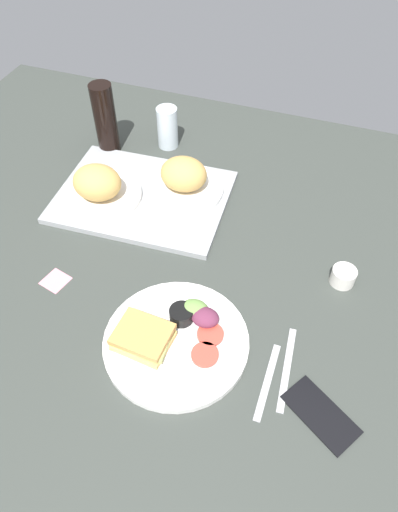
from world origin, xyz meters
TOP-DOWN VIEW (x-y plane):
  - ground_plane at (0.00, 0.00)cm, footprint 190.00×150.00cm
  - serving_tray at (-20.35, 20.73)cm, footprint 46.72×35.38cm
  - bread_plate_near at (-30.27, 15.46)cm, footprint 21.97×21.97cm
  - bread_plate_far at (-10.36, 25.92)cm, footprint 21.40×21.40cm
  - plate_with_salad at (3.79, -17.83)cm, footprint 30.26×30.26cm
  - drinking_glass at (-22.97, 45.86)cm, footprint 6.13×6.13cm
  - soda_bottle at (-38.84, 38.01)cm, footprint 6.40×6.40cm
  - espresso_cup at (34.62, 9.79)cm, footprint 5.60×5.60cm
  - fork at (24.44, -20.24)cm, footprint 1.45×17.00cm
  - knife at (27.44, -16.24)cm, footprint 2.78×19.05cm
  - cell_phone at (35.44, -23.44)cm, footprint 16.02×13.77cm
  - sticky_note at (-28.08, -11.98)cm, footprint 6.78×6.78cm

SIDE VIEW (x-z plane):
  - ground_plane at x=0.00cm, z-range -3.00..0.00cm
  - sticky_note at x=-28.08cm, z-range 0.00..0.12cm
  - fork at x=24.44cm, z-range 0.00..0.50cm
  - knife at x=27.44cm, z-range 0.00..0.50cm
  - cell_phone at x=35.44cm, z-range 0.00..0.80cm
  - serving_tray at x=-20.35cm, z-range 0.00..1.60cm
  - plate_with_salad at x=3.79cm, z-range -1.06..4.34cm
  - espresso_cup at x=34.62cm, z-range 0.00..4.00cm
  - bread_plate_far at x=-10.36cm, z-range 0.52..10.42cm
  - bread_plate_near at x=-30.27cm, z-range 0.51..10.62cm
  - drinking_glass at x=-22.97cm, z-range 0.00..12.47cm
  - soda_bottle at x=-38.84cm, z-range 0.00..20.98cm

